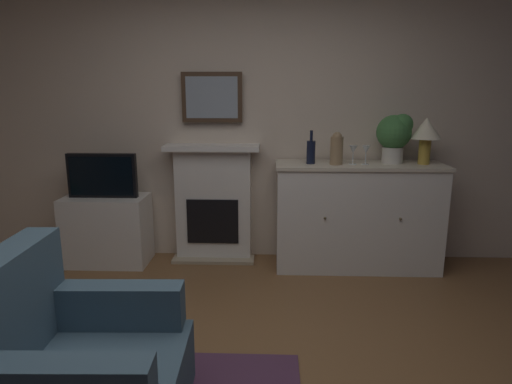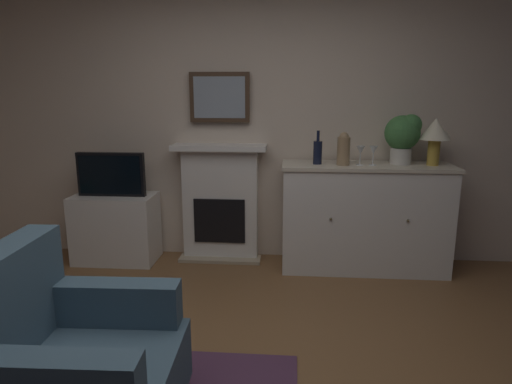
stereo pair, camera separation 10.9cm
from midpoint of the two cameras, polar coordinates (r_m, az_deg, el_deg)
wall_rear at (r=4.18m, az=-0.85°, el=10.37°), size 5.86×0.06×2.80m
fireplace_unit at (r=4.22m, az=-6.22°, el=-1.38°), size 0.87×0.30×1.10m
framed_picture at (r=4.13m, az=-6.46°, el=11.98°), size 0.55×0.04×0.45m
sideboard_cabinet at (r=4.08m, az=12.13°, el=-3.07°), size 1.47×0.49×0.96m
table_lamp at (r=4.08m, az=20.29°, el=7.26°), size 0.26×0.26×0.40m
wine_bottle at (r=3.89m, az=6.27°, el=5.20°), size 0.08×0.08×0.29m
wine_glass_left at (r=3.91m, az=11.61°, el=5.25°), size 0.07×0.07×0.16m
wine_glass_center at (r=3.93m, az=13.18°, el=5.22°), size 0.07×0.07×0.16m
vase_decorative at (r=3.88m, az=9.52°, el=5.54°), size 0.11×0.11×0.28m
tv_cabinet at (r=4.38m, az=-19.23°, el=-4.63°), size 0.75×0.42×0.64m
tv_set at (r=4.24m, az=-19.86°, el=1.99°), size 0.62×0.07×0.40m
potted_plant_small at (r=4.05m, az=16.69°, el=7.16°), size 0.30×0.30×0.43m
armchair at (r=2.26m, az=-23.59°, el=-20.30°), size 0.83×0.80×0.92m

